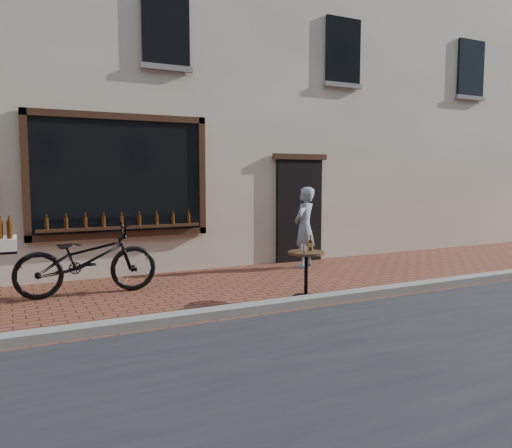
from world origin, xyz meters
name	(u,v)px	position (x,y,z in m)	size (l,w,h in m)	color
ground	(312,309)	(0.00, 0.00, 0.00)	(90.00, 90.00, 0.00)	brown
kerb	(304,301)	(0.00, 0.20, 0.06)	(90.00, 0.25, 0.12)	slate
shop_building	(170,48)	(0.00, 6.50, 5.00)	(28.00, 6.20, 10.00)	beige
cargo_bicycle	(84,259)	(-2.72, 2.27, 0.57)	(2.54, 0.78, 1.20)	black
bistro_table	(306,265)	(0.26, 0.57, 0.51)	(0.56, 0.56, 0.95)	black
pedestrian	(305,227)	(1.62, 2.79, 0.82)	(0.59, 0.39, 1.63)	gray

